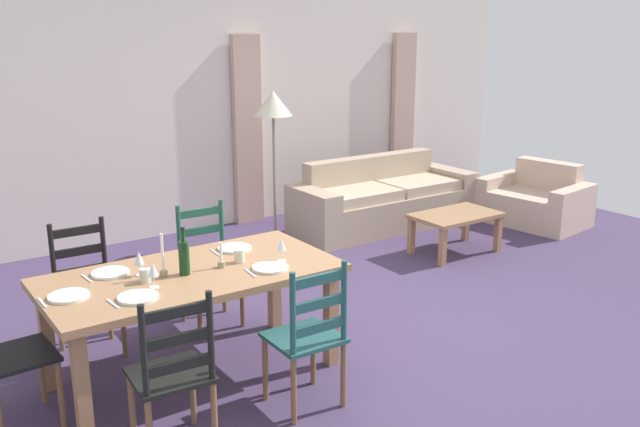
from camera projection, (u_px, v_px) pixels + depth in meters
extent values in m
cube|color=#453556|center=(359.00, 329.00, 5.44)|extent=(9.60, 9.60, 0.02)
cube|color=silver|center=(180.00, 113.00, 7.70)|extent=(9.60, 0.16, 2.70)
cube|color=tan|center=(248.00, 131.00, 8.08)|extent=(0.35, 0.08, 2.20)
cube|color=tan|center=(403.00, 116.00, 9.40)|extent=(0.35, 0.08, 2.20)
cube|color=#A3754F|center=(191.00, 275.00, 4.50)|extent=(1.90, 0.96, 0.05)
cube|color=#A3754F|center=(82.00, 389.00, 3.83)|extent=(0.08, 0.08, 0.70)
cube|color=#A3754F|center=(331.00, 318.00, 4.77)|extent=(0.08, 0.08, 0.70)
cube|color=#A3754F|center=(47.00, 339.00, 4.44)|extent=(0.08, 0.08, 0.70)
cube|color=#A3754F|center=(274.00, 285.00, 5.37)|extent=(0.08, 0.08, 0.70)
cube|color=black|center=(170.00, 375.00, 3.79)|extent=(0.45, 0.43, 0.03)
cylinder|color=brown|center=(132.00, 407.00, 3.90)|extent=(0.04, 0.04, 0.43)
cylinder|color=brown|center=(193.00, 390.00, 4.08)|extent=(0.04, 0.04, 0.43)
cylinder|color=brown|center=(214.00, 417.00, 3.80)|extent=(0.04, 0.04, 0.43)
cylinder|color=black|center=(144.00, 351.00, 3.49)|extent=(0.04, 0.04, 0.50)
cylinder|color=black|center=(211.00, 335.00, 3.67)|extent=(0.04, 0.04, 0.50)
cube|color=black|center=(179.00, 366.00, 3.61)|extent=(0.38, 0.05, 0.06)
cube|color=black|center=(178.00, 339.00, 3.57)|extent=(0.38, 0.05, 0.06)
cube|color=black|center=(176.00, 312.00, 3.53)|extent=(0.38, 0.05, 0.06)
cube|color=#225351|center=(304.00, 337.00, 4.24)|extent=(0.43, 0.41, 0.03)
cylinder|color=brown|center=(265.00, 368.00, 4.34)|extent=(0.04, 0.04, 0.43)
cylinder|color=brown|center=(313.00, 353.00, 4.53)|extent=(0.04, 0.04, 0.43)
cylinder|color=brown|center=(294.00, 391.00, 4.07)|extent=(0.04, 0.04, 0.43)
cylinder|color=brown|center=(343.00, 374.00, 4.26)|extent=(0.04, 0.04, 0.43)
cylinder|color=#225351|center=(293.00, 314.00, 3.94)|extent=(0.04, 0.04, 0.50)
cylinder|color=#225351|center=(344.00, 300.00, 4.13)|extent=(0.04, 0.04, 0.50)
cube|color=#225351|center=(319.00, 327.00, 4.07)|extent=(0.38, 0.03, 0.06)
cube|color=#225351|center=(319.00, 304.00, 4.03)|extent=(0.38, 0.03, 0.06)
cube|color=#225351|center=(319.00, 280.00, 3.99)|extent=(0.38, 0.03, 0.06)
cube|color=black|center=(88.00, 295.00, 4.90)|extent=(0.43, 0.41, 0.03)
cylinder|color=brown|center=(123.00, 328.00, 4.92)|extent=(0.04, 0.04, 0.43)
cylinder|color=brown|center=(72.00, 340.00, 4.73)|extent=(0.04, 0.04, 0.43)
cylinder|color=brown|center=(109.00, 312.00, 5.19)|extent=(0.04, 0.04, 0.43)
cylinder|color=brown|center=(60.00, 323.00, 5.00)|extent=(0.04, 0.04, 0.43)
cylinder|color=black|center=(104.00, 250.00, 5.06)|extent=(0.04, 0.04, 0.50)
cylinder|color=black|center=(53.00, 258.00, 4.87)|extent=(0.04, 0.04, 0.50)
cube|color=black|center=(80.00, 271.00, 5.00)|extent=(0.38, 0.03, 0.06)
cube|color=black|center=(79.00, 251.00, 4.96)|extent=(0.38, 0.03, 0.06)
cube|color=black|center=(77.00, 231.00, 4.92)|extent=(0.38, 0.03, 0.06)
cube|color=#255B47|center=(211.00, 271.00, 5.39)|extent=(0.44, 0.42, 0.03)
cylinder|color=brown|center=(242.00, 300.00, 5.41)|extent=(0.04, 0.04, 0.43)
cylinder|color=brown|center=(199.00, 310.00, 5.22)|extent=(0.04, 0.04, 0.43)
cylinder|color=brown|center=(224.00, 287.00, 5.69)|extent=(0.04, 0.04, 0.43)
cylinder|color=brown|center=(183.00, 296.00, 5.50)|extent=(0.04, 0.04, 0.43)
cylinder|color=#255B47|center=(222.00, 230.00, 5.56)|extent=(0.04, 0.04, 0.50)
cylinder|color=#255B47|center=(179.00, 237.00, 5.37)|extent=(0.04, 0.04, 0.50)
cube|color=#255B47|center=(202.00, 249.00, 5.50)|extent=(0.38, 0.04, 0.06)
cube|color=#255B47|center=(201.00, 231.00, 5.46)|extent=(0.38, 0.04, 0.06)
cube|color=#255B47|center=(200.00, 212.00, 5.42)|extent=(0.38, 0.04, 0.06)
cube|color=black|center=(17.00, 356.00, 4.01)|extent=(0.42, 0.44, 0.03)
cylinder|color=brown|center=(42.00, 371.00, 4.30)|extent=(0.04, 0.04, 0.43)
cylinder|color=brown|center=(61.00, 394.00, 4.03)|extent=(0.04, 0.04, 0.43)
cylinder|color=white|center=(138.00, 297.00, 4.05)|extent=(0.24, 0.24, 0.02)
cube|color=silver|center=(113.00, 304.00, 3.97)|extent=(0.03, 0.17, 0.01)
cylinder|color=white|center=(270.00, 268.00, 4.54)|extent=(0.24, 0.24, 0.02)
cube|color=silver|center=(250.00, 273.00, 4.46)|extent=(0.03, 0.17, 0.01)
cylinder|color=white|center=(110.00, 273.00, 4.45)|extent=(0.24, 0.24, 0.02)
cube|color=silver|center=(87.00, 278.00, 4.37)|extent=(0.03, 0.17, 0.01)
cylinder|color=white|center=(235.00, 248.00, 4.94)|extent=(0.24, 0.24, 0.02)
cube|color=silver|center=(216.00, 253.00, 4.86)|extent=(0.02, 0.17, 0.01)
cylinder|color=white|center=(69.00, 296.00, 4.07)|extent=(0.24, 0.24, 0.02)
cube|color=silver|center=(42.00, 303.00, 3.99)|extent=(0.02, 0.17, 0.01)
cylinder|color=#143819|center=(184.00, 258.00, 4.42)|extent=(0.07, 0.07, 0.22)
cylinder|color=#143819|center=(183.00, 236.00, 4.38)|extent=(0.02, 0.02, 0.08)
cylinder|color=black|center=(182.00, 228.00, 4.37)|extent=(0.03, 0.03, 0.02)
cylinder|color=white|center=(154.00, 287.00, 4.22)|extent=(0.06, 0.06, 0.01)
cylinder|color=white|center=(154.00, 281.00, 4.21)|extent=(0.01, 0.01, 0.07)
cone|color=white|center=(153.00, 269.00, 4.19)|extent=(0.06, 0.06, 0.08)
cylinder|color=white|center=(282.00, 261.00, 4.70)|extent=(0.06, 0.06, 0.01)
cylinder|color=white|center=(282.00, 255.00, 4.69)|extent=(0.01, 0.01, 0.07)
cone|color=white|center=(281.00, 244.00, 4.67)|extent=(0.06, 0.06, 0.08)
cylinder|color=white|center=(140.00, 275.00, 4.43)|extent=(0.06, 0.06, 0.01)
cylinder|color=white|center=(140.00, 269.00, 4.42)|extent=(0.01, 0.01, 0.07)
cone|color=white|center=(139.00, 258.00, 4.40)|extent=(0.06, 0.06, 0.08)
cylinder|color=beige|center=(239.00, 256.00, 4.66)|extent=(0.07, 0.07, 0.09)
cylinder|color=beige|center=(145.00, 275.00, 4.30)|extent=(0.07, 0.07, 0.09)
cylinder|color=#998C66|center=(164.00, 273.00, 4.41)|extent=(0.05, 0.05, 0.04)
cylinder|color=white|center=(162.00, 252.00, 4.37)|extent=(0.02, 0.02, 0.25)
cylinder|color=#998C66|center=(221.00, 264.00, 4.57)|extent=(0.05, 0.05, 0.04)
cylinder|color=white|center=(221.00, 252.00, 4.55)|extent=(0.02, 0.02, 0.13)
cube|color=tan|center=(385.00, 210.00, 8.11)|extent=(1.80, 0.80, 0.40)
cube|color=tan|center=(369.00, 189.00, 8.29)|extent=(1.80, 0.20, 0.80)
cube|color=tan|center=(448.00, 191.00, 8.64)|extent=(0.24, 0.80, 0.58)
cube|color=tan|center=(313.00, 216.00, 7.53)|extent=(0.24, 0.80, 0.58)
cube|color=beige|center=(417.00, 184.00, 8.25)|extent=(0.86, 0.64, 0.12)
cube|color=beige|center=(357.00, 195.00, 7.75)|extent=(0.86, 0.64, 0.12)
cube|color=#A3754F|center=(456.00, 215.00, 7.14)|extent=(0.90, 0.56, 0.04)
cube|color=#A3754F|center=(443.00, 247.00, 6.79)|extent=(0.06, 0.06, 0.38)
cube|color=#A3754F|center=(498.00, 234.00, 7.23)|extent=(0.06, 0.06, 0.38)
cube|color=#A3754F|center=(411.00, 236.00, 7.16)|extent=(0.06, 0.06, 0.38)
cube|color=#A3754F|center=(466.00, 224.00, 7.59)|extent=(0.06, 0.06, 0.38)
cube|color=beige|center=(533.00, 208.00, 8.25)|extent=(0.90, 0.90, 0.38)
cube|color=beige|center=(547.00, 190.00, 8.40)|extent=(0.31, 0.82, 0.72)
cube|color=beige|center=(572.00, 210.00, 7.88)|extent=(0.82, 0.29, 0.52)
cube|color=beige|center=(498.00, 195.00, 8.57)|extent=(0.82, 0.29, 0.52)
cylinder|color=#332D28|center=(276.00, 239.00, 7.62)|extent=(0.28, 0.28, 0.03)
cylinder|color=gray|center=(274.00, 178.00, 7.43)|extent=(0.03, 0.03, 1.35)
cone|color=beige|center=(273.00, 103.00, 7.22)|extent=(0.40, 0.40, 0.26)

